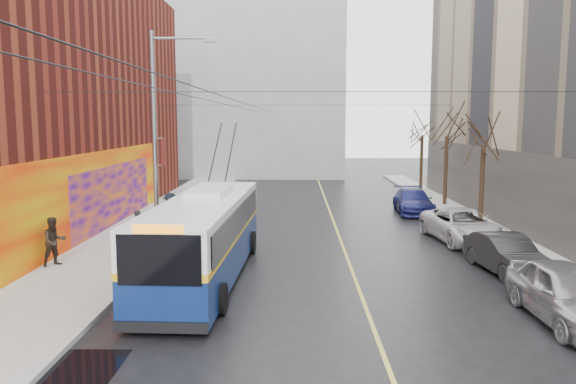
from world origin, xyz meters
The scene contains 20 objects.
ground centered at (0.00, 0.00, 0.00)m, with size 140.00×140.00×0.00m, color black.
sidewalk_left centered at (-8.00, 12.00, 0.07)m, with size 4.00×60.00×0.15m, color gray.
sidewalk_right centered at (9.00, 12.00, 0.07)m, with size 2.00×60.00×0.15m, color gray.
lane_line centered at (1.50, 14.00, 0.00)m, with size 0.12×50.00×0.01m, color #BFB74C.
building_far centered at (-6.00, 44.99, 9.02)m, with size 20.50×12.10×18.00m.
streetlight_pole centered at (-6.14, 10.00, 4.85)m, with size 2.65×0.60×9.00m.
catenary_wires centered at (-2.54, 14.77, 6.25)m, with size 18.00×60.00×0.22m.
tree_near centered at (9.00, 16.00, 4.98)m, with size 3.20×3.20×6.40m.
tree_mid centered at (9.00, 23.00, 5.25)m, with size 3.20×3.20×6.68m.
tree_far centered at (9.00, 30.00, 5.14)m, with size 3.20×3.20×6.57m.
pigeons_flying centered at (-2.33, 9.96, 7.45)m, with size 2.42×3.08×2.85m.
trolleybus centered at (-3.72, 6.28, 1.50)m, with size 3.00×11.46×5.39m.
parked_car_a centered at (6.81, 2.10, 0.81)m, with size 1.91×4.75×1.62m, color #A1A0A5.
parked_car_b centered at (7.00, 7.08, 0.69)m, with size 1.47×4.22×1.39m, color #242427.
parked_car_c centered at (7.00, 12.35, 0.74)m, with size 2.45×5.32×1.48m, color silver.
parked_car_d centered at (6.42, 20.28, 0.71)m, with size 2.00×4.91×1.42m, color navy.
following_car centered at (-4.12, 21.34, 0.77)m, with size 1.82×4.52×1.54m, color #AEAFB3.
pedestrian_a centered at (-7.13, 10.28, 0.95)m, with size 0.58×0.38×1.60m, color black.
pedestrian_b centered at (-9.43, 7.31, 1.05)m, with size 0.88×0.68×1.81m, color black.
pedestrian_c centered at (-6.50, 13.42, 1.11)m, with size 1.25×0.72×1.93m, color black.
Camera 1 is at (-0.57, -12.74, 5.46)m, focal length 35.00 mm.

